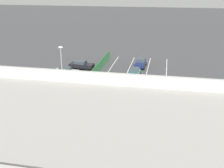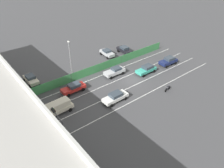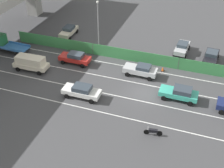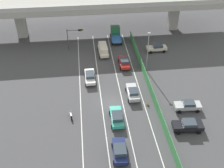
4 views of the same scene
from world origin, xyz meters
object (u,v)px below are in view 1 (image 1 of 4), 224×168
Objects in this scene: car_sedan_navy at (140,63)px; car_van_cream at (112,133)px; motorcycle at (176,81)px; parked_sedan_cream at (8,124)px; car_sedan_silver at (107,83)px; traffic_light at (177,131)px; car_sedan_red at (90,111)px; street_lamp at (62,72)px; car_taxi_teal at (134,73)px; car_hatchback_white at (151,101)px; parked_sedan_dark at (81,65)px; traffic_cone at (98,80)px; parked_wagon_silver at (66,72)px.

car_van_cream is at bearing 89.55° from car_sedan_navy.
motorcycle is 0.45× the size of parked_sedan_cream.
car_sedan_navy is 12.89m from car_sedan_silver.
car_sedan_navy is 0.90× the size of traffic_light.
parked_sedan_cream is (11.52, -0.09, -0.31)m from car_van_cream.
car_sedan_red is 0.56× the size of street_lamp.
car_hatchback_white is at bearing 107.32° from car_taxi_teal.
car_sedan_silver is 1.00× the size of car_sedan_red.
car_taxi_teal is 15.81m from street_lamp.
car_taxi_teal is (0.23, -20.41, -0.29)m from car_van_cream.
street_lamp is (-2.73, 16.34, 3.92)m from parked_sedan_dark.
street_lamp is at bearing 62.18° from car_sedan_silver.
car_hatchback_white is 19.78m from parked_sedan_dark.
car_sedan_silver is at bearing -60.49° from traffic_light.
traffic_cone is at bearing -100.53° from street_lamp.
street_lamp is (11.00, 2.09, 3.95)m from car_hatchback_white.
car_sedan_navy is 2.29× the size of motorcycle.
parked_wagon_silver is at bearing 33.31° from car_sedan_navy.
traffic_light is at bearing 101.23° from car_sedan_navy.
parked_sedan_cream is 17.99m from traffic_light.
street_lamp is (7.93, 19.94, 3.89)m from car_sedan_navy.
parked_wagon_silver is (8.23, -14.04, -0.02)m from car_sedan_red.
car_hatchback_white is 7.00× the size of traffic_cone.
traffic_cone is at bearing 164.31° from parked_wagon_silver.
parked_sedan_dark is (13.73, -14.24, 0.03)m from car_hatchback_white.
street_lamp is at bearing 109.24° from parked_wagon_silver.
car_sedan_red is (3.67, -4.99, -0.28)m from car_van_cream.
car_sedan_silver reaches higher than parked_sedan_cream.
car_sedan_silver reaches higher than motorcycle.
car_sedan_navy is at bearing -113.57° from parked_sedan_cream.
traffic_light is (0.70, 21.32, 3.08)m from motorcycle.
car_sedan_red is at bearing 77.44° from car_taxi_teal.
car_sedan_silver is at bearing 58.85° from car_taxi_teal.
car_sedan_navy is 30.21m from traffic_light.
car_sedan_navy reaches higher than car_taxi_teal.
car_sedan_silver is (3.45, 5.71, -0.01)m from car_taxi_teal.
car_hatchback_white is 1.10× the size of parked_sedan_cream.
parked_wagon_silver is (8.22, -4.33, -0.01)m from car_sedan_silver.
traffic_light is (-6.31, 22.94, 2.63)m from car_taxi_teal.
car_sedan_navy is 6.58× the size of traffic_cone.
car_sedan_red is 12.58m from traffic_light.
car_sedan_navy is at bearing -51.36° from motorcycle.
street_lamp is at bearing -34.78° from traffic_light.
parked_wagon_silver is at bearing -15.69° from traffic_cone.
traffic_light is at bearing 157.42° from car_van_cream.
parked_sedan_cream is (7.85, 4.90, -0.02)m from car_sedan_red.
parked_sedan_dark is at bearing -65.93° from car_van_cream.
car_sedan_silver is at bearing -118.21° from parked_sedan_cream.
car_taxi_teal is 1.02× the size of car_sedan_red.
car_hatchback_white is (-3.51, 11.27, -0.01)m from car_taxi_teal.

